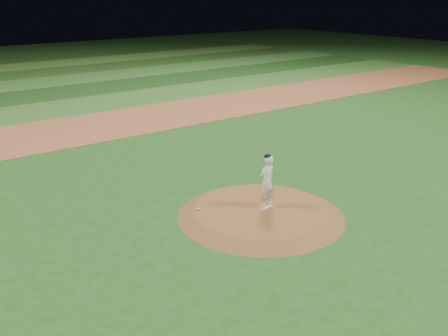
# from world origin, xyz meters

# --- Properties ---
(ground) EXTENTS (120.00, 120.00, 0.00)m
(ground) POSITION_xyz_m (0.00, 0.00, 0.00)
(ground) COLOR #23551B
(ground) RESTS_ON ground
(infield_dirt_band) EXTENTS (70.00, 6.00, 0.02)m
(infield_dirt_band) POSITION_xyz_m (0.00, 14.00, 0.01)
(infield_dirt_band) COLOR #A35832
(infield_dirt_band) RESTS_ON ground
(outfield_stripe_0) EXTENTS (70.00, 5.00, 0.02)m
(outfield_stripe_0) POSITION_xyz_m (0.00, 19.50, 0.01)
(outfield_stripe_0) COLOR #376B27
(outfield_stripe_0) RESTS_ON ground
(outfield_stripe_1) EXTENTS (70.00, 5.00, 0.02)m
(outfield_stripe_1) POSITION_xyz_m (0.00, 24.50, 0.01)
(outfield_stripe_1) COLOR #1C4716
(outfield_stripe_1) RESTS_ON ground
(outfield_stripe_2) EXTENTS (70.00, 5.00, 0.02)m
(outfield_stripe_2) POSITION_xyz_m (0.00, 29.50, 0.01)
(outfield_stripe_2) COLOR #377129
(outfield_stripe_2) RESTS_ON ground
(pitchers_mound) EXTENTS (5.50, 5.50, 0.25)m
(pitchers_mound) POSITION_xyz_m (0.00, 0.00, 0.12)
(pitchers_mound) COLOR brown
(pitchers_mound) RESTS_ON ground
(pitching_rubber) EXTENTS (0.56, 0.24, 0.03)m
(pitching_rubber) POSITION_xyz_m (0.21, -0.08, 0.26)
(pitching_rubber) COLOR beige
(pitching_rubber) RESTS_ON pitchers_mound
(rosin_bag) EXTENTS (0.13, 0.13, 0.07)m
(rosin_bag) POSITION_xyz_m (-1.69, 1.17, 0.29)
(rosin_bag) COLOR beige
(rosin_bag) RESTS_ON pitchers_mound
(pitcher_on_mound) EXTENTS (0.68, 0.49, 1.81)m
(pitcher_on_mound) POSITION_xyz_m (0.32, 0.09, 1.14)
(pitcher_on_mound) COLOR white
(pitcher_on_mound) RESTS_ON pitchers_mound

